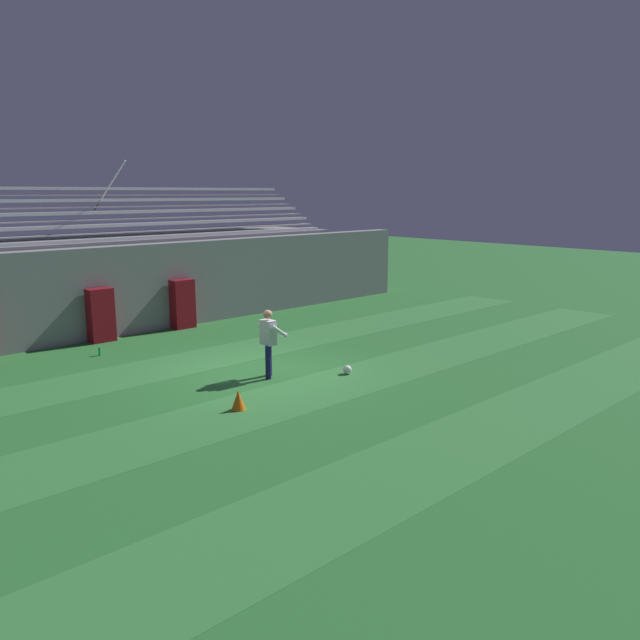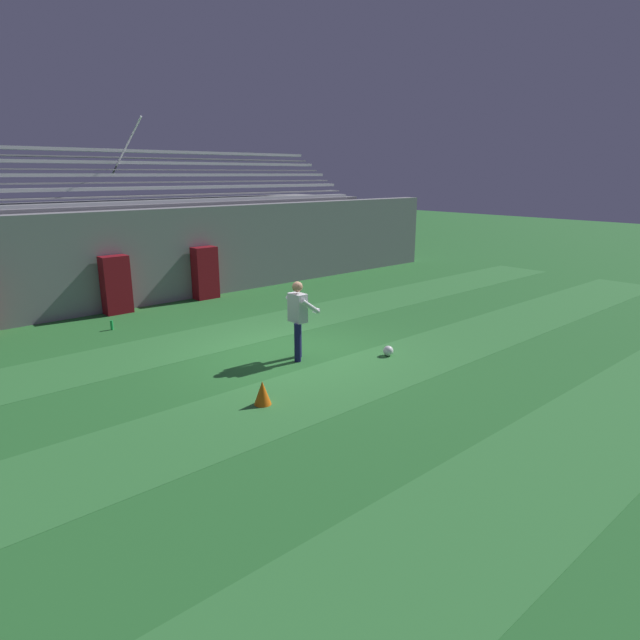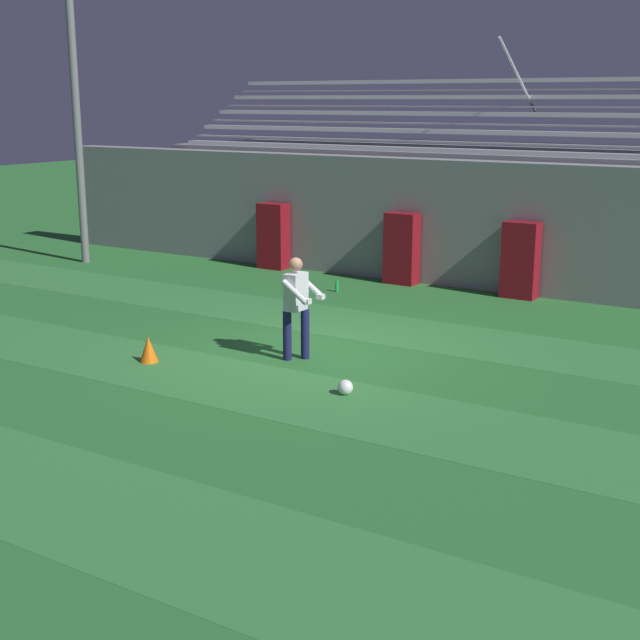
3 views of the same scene
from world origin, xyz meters
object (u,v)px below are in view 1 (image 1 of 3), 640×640
object	(u,v)px
padding_pillar_gate_right	(183,304)
traffic_cone	(238,400)
water_bottle	(100,351)
padding_pillar_gate_left	(101,315)
goalkeeper	(269,339)
soccer_ball	(347,370)

from	to	relation	value
padding_pillar_gate_right	traffic_cone	distance (m)	8.47
water_bottle	padding_pillar_gate_left	bearing A→B (deg)	63.43
padding_pillar_gate_right	padding_pillar_gate_left	bearing A→B (deg)	180.00
padding_pillar_gate_right	traffic_cone	xyz separation A→B (m)	(-3.36, -7.75, -0.60)
goalkeeper	soccer_ball	size ratio (longest dim) A/B	7.59
water_bottle	padding_pillar_gate_right	bearing A→B (deg)	23.49
water_bottle	soccer_ball	bearing A→B (deg)	-57.93
padding_pillar_gate_left	padding_pillar_gate_right	size ratio (longest dim) A/B	1.00
padding_pillar_gate_left	goalkeeper	xyz separation A→B (m)	(1.36, -6.36, 0.15)
water_bottle	traffic_cone	bearing A→B (deg)	-88.04
padding_pillar_gate_left	soccer_ball	size ratio (longest dim) A/B	7.35
soccer_ball	traffic_cone	distance (m)	3.51
padding_pillar_gate_left	water_bottle	distance (m)	1.87
goalkeeper	padding_pillar_gate_left	bearing A→B (deg)	102.11
padding_pillar_gate_left	traffic_cone	bearing A→B (deg)	-94.17
soccer_ball	water_bottle	size ratio (longest dim) A/B	0.92
soccer_ball	padding_pillar_gate_left	bearing A→B (deg)	111.42
padding_pillar_gate_right	water_bottle	distance (m)	3.96
padding_pillar_gate_right	water_bottle	bearing A→B (deg)	-156.51
water_bottle	goalkeeper	bearing A→B (deg)	-65.96
traffic_cone	water_bottle	xyz separation A→B (m)	(-0.21, 6.20, -0.09)
padding_pillar_gate_left	goalkeeper	size ratio (longest dim) A/B	0.97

